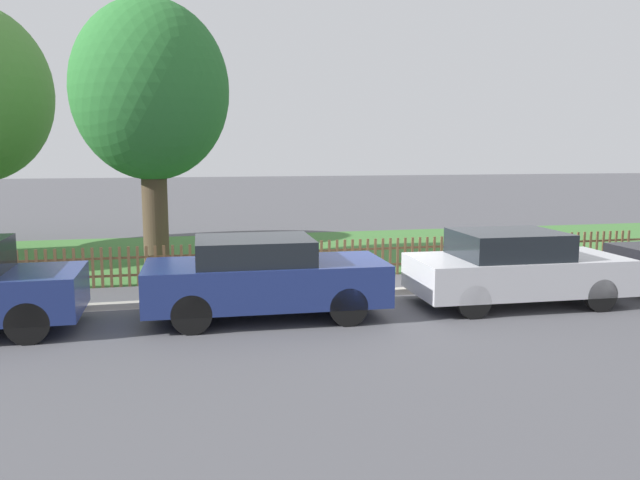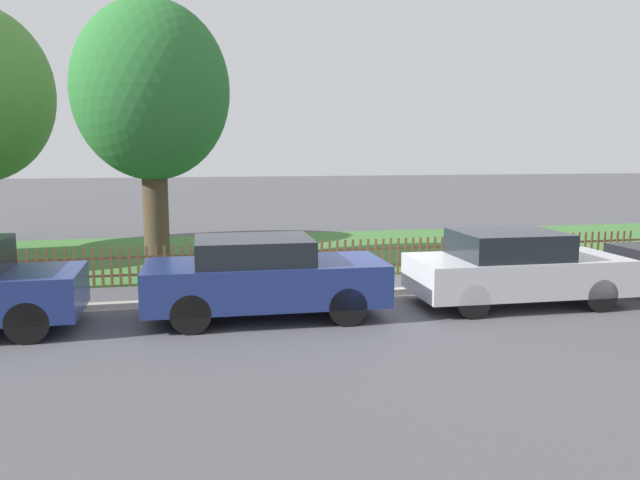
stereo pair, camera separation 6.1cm
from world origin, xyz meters
name	(u,v)px [view 1 (the left image)]	position (x,y,z in m)	size (l,w,h in m)	color
ground_plane	(384,296)	(0.00, 0.00, 0.00)	(120.00, 120.00, 0.00)	#4C4C51
kerb_stone	(383,292)	(0.00, 0.10, 0.06)	(43.48, 0.20, 0.12)	#9E998E
grass_strip	(319,250)	(0.00, 6.08, 0.01)	(43.48, 7.99, 0.01)	#3D7033
park_fence	(356,258)	(0.00, 2.10, 0.45)	(43.48, 0.05, 0.89)	brown
parked_car_navy_estate	(264,277)	(-2.63, -1.14, 0.75)	(4.26, 1.86, 1.45)	navy
parked_car_red_compact	(514,267)	(2.23, -1.20, 0.73)	(4.11, 1.92, 1.44)	#BCBCC1
covered_motorcycle	(262,259)	(-2.41, 0.83, 0.73)	(2.13, 0.82, 1.20)	black
tree_mid_park	(151,93)	(-4.65, 4.02, 4.36)	(3.78, 3.78, 6.58)	#473828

